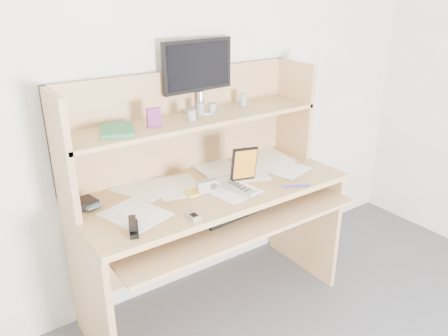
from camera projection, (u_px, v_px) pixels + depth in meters
back_wall at (178, 79)px, 2.29m from camera, size 3.60×0.04×2.50m
desk at (204, 190)px, 2.32m from camera, size 1.40×0.70×1.30m
paper_clutter at (213, 186)px, 2.23m from camera, size 1.32×0.54×0.01m
keyboard at (240, 206)px, 2.22m from camera, size 0.51×0.21×0.03m
tv_remote at (239, 189)px, 2.17m from camera, size 0.09×0.20×0.02m
flip_phone at (193, 215)px, 1.92m from camera, size 0.04×0.08×0.02m
stapler at (134, 226)px, 1.81m from camera, size 0.08×0.14×0.04m
wallet at (83, 203)px, 2.01m from camera, size 0.13×0.11×0.03m
sticky_note_pad at (193, 193)px, 2.15m from camera, size 0.08×0.08×0.01m
digital_camera at (207, 186)px, 2.15m from camera, size 0.10×0.05×0.06m
game_case at (244, 164)px, 2.25m from camera, size 0.13×0.05×0.19m
blue_pen at (296, 186)px, 2.21m from camera, size 0.13×0.08×0.01m
card_box at (154, 118)px, 2.05m from camera, size 0.07×0.03×0.09m
shelf_book at (117, 130)px, 1.99m from camera, size 0.21×0.24×0.02m
chip_stack_a at (212, 108)px, 2.28m from camera, size 0.05×0.05×0.06m
chip_stack_b at (200, 109)px, 2.24m from camera, size 0.05×0.05×0.07m
chip_stack_c at (192, 115)px, 2.15m from camera, size 0.06×0.06×0.06m
chip_stack_d at (243, 100)px, 2.40m from camera, size 0.04×0.04×0.07m
monitor at (199, 73)px, 2.28m from camera, size 0.43×0.21×0.37m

